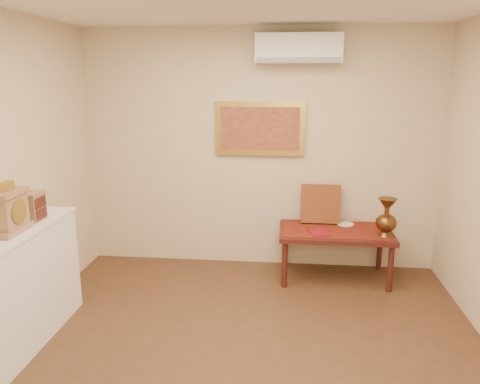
# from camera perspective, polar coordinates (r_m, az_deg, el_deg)

# --- Properties ---
(floor) EXTENTS (4.50, 4.50, 0.00)m
(floor) POSITION_cam_1_polar(r_m,az_deg,el_deg) (3.71, -0.05, -21.73)
(floor) COLOR brown
(floor) RESTS_ON ground
(wall_back) EXTENTS (4.00, 0.02, 2.70)m
(wall_back) POSITION_cam_1_polar(r_m,az_deg,el_deg) (5.32, 2.43, 5.08)
(wall_back) COLOR beige
(wall_back) RESTS_ON ground
(table_cloth) EXTENTS (1.14, 0.59, 0.01)m
(table_cloth) POSITION_cam_1_polar(r_m,az_deg,el_deg) (5.17, 11.57, -4.55)
(table_cloth) COLOR maroon
(table_cloth) RESTS_ON low_table
(brass_urn_tall) EXTENTS (0.22, 0.22, 0.48)m
(brass_urn_tall) POSITION_cam_1_polar(r_m,az_deg,el_deg) (5.03, 17.46, -2.48)
(brass_urn_tall) COLOR brown
(brass_urn_tall) RESTS_ON table_cloth
(plate) EXTENTS (0.18, 0.18, 0.01)m
(plate) POSITION_cam_1_polar(r_m,az_deg,el_deg) (5.36, 12.74, -3.83)
(plate) COLOR white
(plate) RESTS_ON table_cloth
(menu) EXTENTS (0.25, 0.29, 0.01)m
(menu) POSITION_cam_1_polar(r_m,az_deg,el_deg) (5.02, 9.55, -4.89)
(menu) COLOR maroon
(menu) RESTS_ON table_cloth
(cushion) EXTENTS (0.44, 0.19, 0.45)m
(cushion) POSITION_cam_1_polar(r_m,az_deg,el_deg) (5.33, 9.79, -1.41)
(cushion) COLOR #5A1512
(cushion) RESTS_ON table_cloth
(mantel_clock) EXTENTS (0.17, 0.36, 0.41)m
(mantel_clock) POSITION_cam_1_polar(r_m,az_deg,el_deg) (4.01, -26.24, -2.13)
(mantel_clock) COLOR #A07752
(mantel_clock) RESTS_ON display_ledge
(wooden_chest) EXTENTS (0.16, 0.21, 0.24)m
(wooden_chest) POSITION_cam_1_polar(r_m,az_deg,el_deg) (4.30, -24.00, -1.61)
(wooden_chest) COLOR #A07752
(wooden_chest) RESTS_ON display_ledge
(low_table) EXTENTS (1.20, 0.70, 0.55)m
(low_table) POSITION_cam_1_polar(r_m,az_deg,el_deg) (5.19, 11.53, -5.28)
(low_table) COLOR #431914
(low_table) RESTS_ON floor
(painting) EXTENTS (1.00, 0.06, 0.60)m
(painting) POSITION_cam_1_polar(r_m,az_deg,el_deg) (5.26, 2.44, 7.72)
(painting) COLOR gold
(painting) RESTS_ON wall_back
(ac_unit) EXTENTS (0.90, 0.25, 0.30)m
(ac_unit) POSITION_cam_1_polar(r_m,az_deg,el_deg) (5.13, 7.14, 16.97)
(ac_unit) COLOR white
(ac_unit) RESTS_ON wall_back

